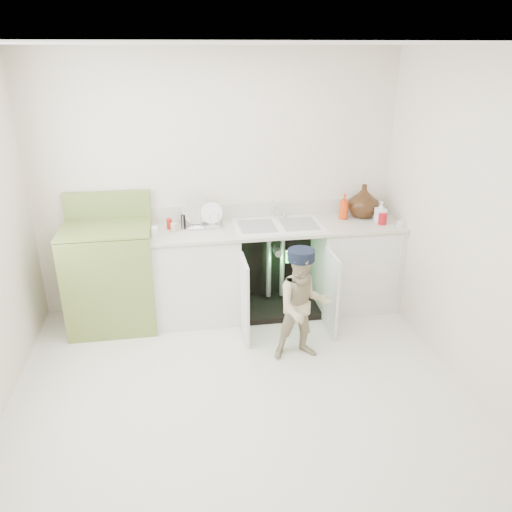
% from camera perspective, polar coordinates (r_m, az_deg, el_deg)
% --- Properties ---
extents(ground, '(3.50, 3.50, 0.00)m').
position_cam_1_polar(ground, '(4.09, -1.94, -14.62)').
color(ground, beige).
rests_on(ground, ground).
extents(room_shell, '(6.00, 5.50, 1.26)m').
position_cam_1_polar(room_shell, '(3.47, -2.21, 2.00)').
color(room_shell, silver).
rests_on(room_shell, ground).
extents(counter_run, '(2.44, 1.02, 1.23)m').
position_cam_1_polar(counter_run, '(4.96, 2.78, -1.10)').
color(counter_run, silver).
rests_on(counter_run, ground).
extents(avocado_stove, '(0.80, 0.65, 1.24)m').
position_cam_1_polar(avocado_stove, '(4.87, -16.23, -2.08)').
color(avocado_stove, olive).
rests_on(avocado_stove, ground).
extents(repair_worker, '(0.48, 0.72, 0.99)m').
position_cam_1_polar(repair_worker, '(4.19, 5.38, -5.58)').
color(repair_worker, tan).
rests_on(repair_worker, ground).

